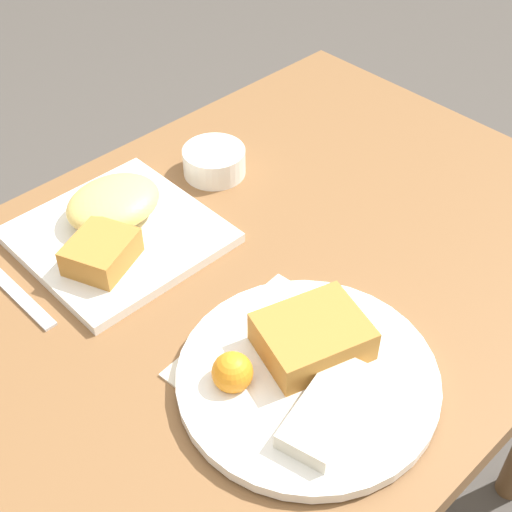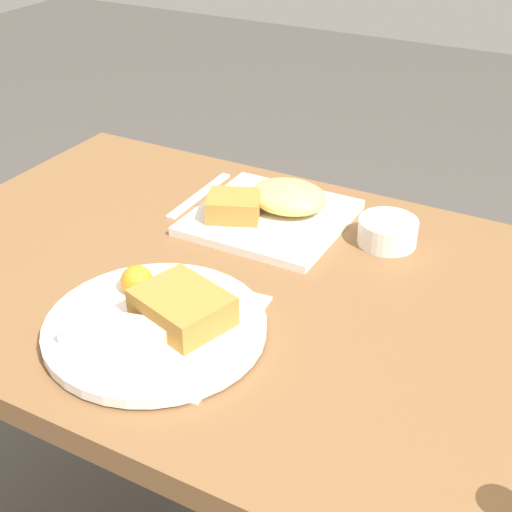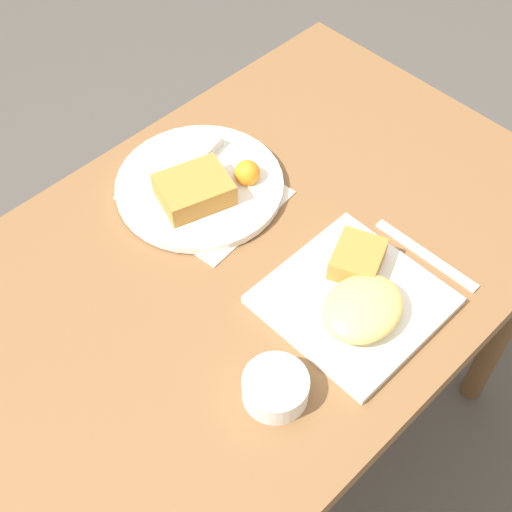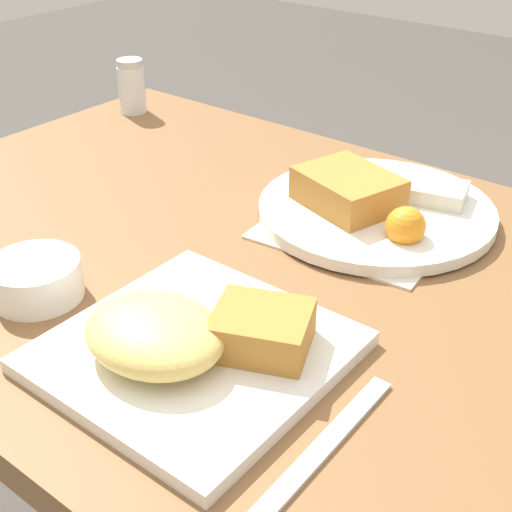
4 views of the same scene
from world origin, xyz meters
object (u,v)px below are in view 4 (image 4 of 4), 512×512
Objects in this scene: plate_oval_far at (374,204)px; butter_knife at (322,448)px; sauce_ramekin at (36,278)px; salt_shaker at (132,90)px; plate_square_near at (189,342)px.

plate_oval_far is 1.50× the size of butter_knife.
salt_shaker reaches higher than sauce_ramekin.
plate_oval_far reaches higher than sauce_ramekin.
salt_shaker is 0.79m from butter_knife.
plate_oval_far is at bearing 91.82° from plate_square_near.
plate_square_near reaches higher than plate_oval_far.
salt_shaker is (-0.51, 0.42, 0.02)m from plate_square_near.
butter_knife is (0.66, -0.43, -0.04)m from salt_shaker.
butter_knife is at bearing -33.18° from salt_shaker.
plate_oval_far is 0.39m from sauce_ramekin.
plate_oval_far is (-0.01, 0.33, -0.00)m from plate_square_near.
salt_shaker is at bearing 126.65° from sauce_ramekin.
salt_shaker reaches higher than plate_square_near.
sauce_ramekin is 1.05× the size of salt_shaker.
salt_shaker is at bearing 170.55° from plate_oval_far.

